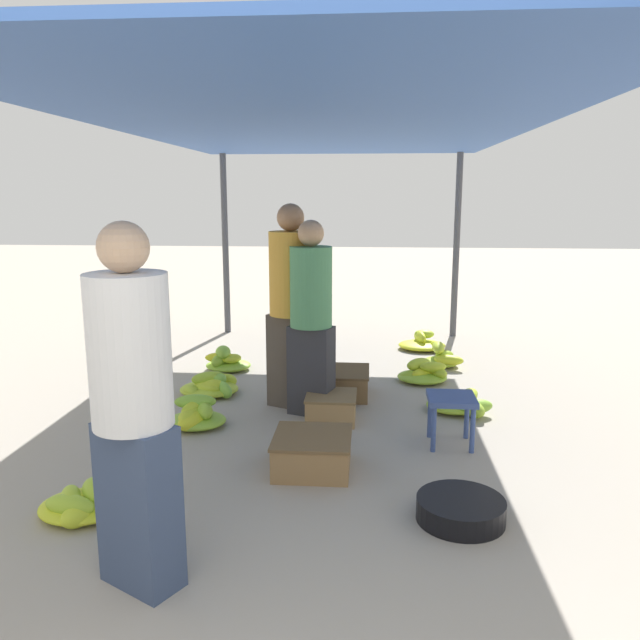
# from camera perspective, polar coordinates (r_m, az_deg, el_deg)

# --- Properties ---
(canopy_post_back_left) EXTENTS (0.08, 0.08, 2.31)m
(canopy_post_back_left) POSITION_cam_1_polar(r_m,az_deg,el_deg) (8.24, -8.65, 6.79)
(canopy_post_back_left) COLOR #4C4C51
(canopy_post_back_left) RESTS_ON ground
(canopy_post_back_right) EXTENTS (0.08, 0.08, 2.31)m
(canopy_post_back_right) POSITION_cam_1_polar(r_m,az_deg,el_deg) (8.10, 12.37, 6.58)
(canopy_post_back_right) COLOR #4C4C51
(canopy_post_back_right) RESTS_ON ground
(canopy_tarp) EXTENTS (3.36, 6.27, 0.04)m
(canopy_tarp) POSITION_cam_1_polar(r_m,az_deg,el_deg) (5.11, 0.16, 17.37)
(canopy_tarp) COLOR #33569E
(canopy_tarp) RESTS_ON canopy_post_front_left
(vendor_foreground) EXTENTS (0.49, 0.49, 1.69)m
(vendor_foreground) POSITION_cam_1_polar(r_m,az_deg,el_deg) (2.92, -16.73, -7.46)
(vendor_foreground) COLOR #384766
(vendor_foreground) RESTS_ON ground
(stool) EXTENTS (0.34, 0.34, 0.37)m
(stool) POSITION_cam_1_polar(r_m,az_deg,el_deg) (4.65, 11.92, -7.64)
(stool) COLOR #384C84
(stool) RESTS_ON ground
(basin_black) EXTENTS (0.50, 0.50, 0.13)m
(basin_black) POSITION_cam_1_polar(r_m,az_deg,el_deg) (3.74, 12.73, -16.55)
(basin_black) COLOR black
(basin_black) RESTS_ON ground
(banana_pile_left_0) EXTENTS (0.55, 0.48, 0.21)m
(banana_pile_left_0) POSITION_cam_1_polar(r_m,az_deg,el_deg) (5.82, -9.93, -6.00)
(banana_pile_left_0) COLOR #A9C82E
(banana_pile_left_0) RESTS_ON ground
(banana_pile_left_1) EXTENTS (0.49, 0.49, 0.20)m
(banana_pile_left_1) POSITION_cam_1_polar(r_m,az_deg,el_deg) (3.94, -20.87, -15.35)
(banana_pile_left_1) COLOR #9FC430
(banana_pile_left_1) RESTS_ON ground
(banana_pile_left_2) EXTENTS (0.46, 0.46, 0.25)m
(banana_pile_left_2) POSITION_cam_1_polar(r_m,az_deg,el_deg) (5.04, -11.28, -8.57)
(banana_pile_left_2) COLOR #BBCF2B
(banana_pile_left_2) RESTS_ON ground
(banana_pile_left_3) EXTENTS (0.47, 0.43, 0.26)m
(banana_pile_left_3) POSITION_cam_1_polar(r_m,az_deg,el_deg) (6.56, -8.59, -3.75)
(banana_pile_left_3) COLOR #83B935
(banana_pile_left_3) RESTS_ON ground
(banana_pile_right_0) EXTENTS (0.55, 0.60, 0.17)m
(banana_pile_right_0) POSITION_cam_1_polar(r_m,az_deg,el_deg) (5.43, 12.70, -7.42)
(banana_pile_right_0) COLOR #84B934
(banana_pile_right_0) RESTS_ON ground
(banana_pile_right_1) EXTENTS (0.42, 0.42, 0.26)m
(banana_pile_right_1) POSITION_cam_1_polar(r_m,az_deg,el_deg) (6.75, 11.15, -3.46)
(banana_pile_right_1) COLOR #C5D329
(banana_pile_right_1) RESTS_ON ground
(banana_pile_right_2) EXTENTS (0.55, 0.56, 0.22)m
(banana_pile_right_2) POSITION_cam_1_polar(r_m,az_deg,el_deg) (7.48, 9.40, -2.11)
(banana_pile_right_2) COLOR #ADC92D
(banana_pile_right_2) RESTS_ON ground
(banana_pile_right_3) EXTENTS (0.50, 0.44, 0.22)m
(banana_pile_right_3) POSITION_cam_1_polar(r_m,az_deg,el_deg) (6.19, 9.46, -4.83)
(banana_pile_right_3) COLOR #B2CB2C
(banana_pile_right_3) RESTS_ON ground
(crate_near) EXTENTS (0.41, 0.41, 0.22)m
(crate_near) POSITION_cam_1_polar(r_m,az_deg,el_deg) (5.09, 1.03, -7.97)
(crate_near) COLOR #9E7A4C
(crate_near) RESTS_ON ground
(crate_mid) EXTENTS (0.51, 0.51, 0.24)m
(crate_mid) POSITION_cam_1_polar(r_m,az_deg,el_deg) (4.23, -0.70, -12.02)
(crate_mid) COLOR olive
(crate_mid) RESTS_ON ground
(crate_far) EXTENTS (0.53, 0.53, 0.24)m
(crate_far) POSITION_cam_1_polar(r_m,az_deg,el_deg) (5.71, 1.81, -5.73)
(crate_far) COLOR brown
(crate_far) RESTS_ON ground
(shopper_walking_mid) EXTENTS (0.48, 0.48, 1.73)m
(shopper_walking_mid) POSITION_cam_1_polar(r_m,az_deg,el_deg) (5.25, -2.64, 1.50)
(shopper_walking_mid) COLOR #4C4238
(shopper_walking_mid) RESTS_ON ground
(shopper_walking_far) EXTENTS (0.43, 0.43, 1.61)m
(shopper_walking_far) POSITION_cam_1_polar(r_m,az_deg,el_deg) (5.06, -0.82, 0.39)
(shopper_walking_far) COLOR #2D2D33
(shopper_walking_far) RESTS_ON ground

